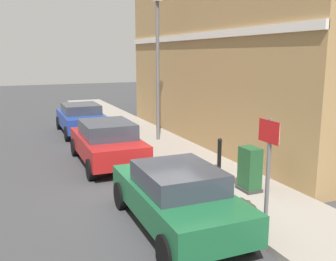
{
  "coord_description": "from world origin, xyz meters",
  "views": [
    {
      "loc": [
        -3.59,
        -8.62,
        3.64
      ],
      "look_at": [
        1.19,
        2.48,
        1.2
      ],
      "focal_mm": 40.4,
      "sensor_mm": 36.0,
      "label": 1
    }
  ],
  "objects_px": {
    "car_green": "(177,196)",
    "bollard_near_cabinet": "(219,154)",
    "car_red": "(107,142)",
    "car_blue": "(81,118)",
    "street_sign": "(268,159)",
    "utility_cabinet": "(250,171)",
    "lamppost": "(158,63)"
  },
  "relations": [
    {
      "from": "utility_cabinet",
      "to": "lamppost",
      "type": "bearing_deg",
      "value": 89.51
    },
    {
      "from": "bollard_near_cabinet",
      "to": "utility_cabinet",
      "type": "bearing_deg",
      "value": -93.39
    },
    {
      "from": "car_blue",
      "to": "lamppost",
      "type": "distance_m",
      "value": 4.86
    },
    {
      "from": "utility_cabinet",
      "to": "bollard_near_cabinet",
      "type": "xyz_separation_m",
      "value": [
        0.1,
        1.69,
        0.02
      ]
    },
    {
      "from": "bollard_near_cabinet",
      "to": "car_red",
      "type": "bearing_deg",
      "value": 136.12
    },
    {
      "from": "car_red",
      "to": "car_blue",
      "type": "distance_m",
      "value": 5.44
    },
    {
      "from": "car_green",
      "to": "car_red",
      "type": "height_order",
      "value": "car_red"
    },
    {
      "from": "car_green",
      "to": "car_red",
      "type": "bearing_deg",
      "value": 2.28
    },
    {
      "from": "car_green",
      "to": "bollard_near_cabinet",
      "type": "xyz_separation_m",
      "value": [
        2.61,
        2.62,
        -0.01
      ]
    },
    {
      "from": "car_green",
      "to": "street_sign",
      "type": "height_order",
      "value": "street_sign"
    },
    {
      "from": "bollard_near_cabinet",
      "to": "street_sign",
      "type": "distance_m",
      "value": 4.07
    },
    {
      "from": "car_red",
      "to": "utility_cabinet",
      "type": "height_order",
      "value": "car_red"
    },
    {
      "from": "street_sign",
      "to": "lamppost",
      "type": "relative_size",
      "value": 0.4
    },
    {
      "from": "utility_cabinet",
      "to": "street_sign",
      "type": "bearing_deg",
      "value": -117.7
    },
    {
      "from": "car_red",
      "to": "street_sign",
      "type": "height_order",
      "value": "street_sign"
    },
    {
      "from": "utility_cabinet",
      "to": "bollard_near_cabinet",
      "type": "relative_size",
      "value": 1.11
    },
    {
      "from": "car_blue",
      "to": "car_green",
      "type": "bearing_deg",
      "value": -179.34
    },
    {
      "from": "street_sign",
      "to": "lamppost",
      "type": "height_order",
      "value": "lamppost"
    },
    {
      "from": "car_green",
      "to": "bollard_near_cabinet",
      "type": "bearing_deg",
      "value": -44.21
    },
    {
      "from": "car_green",
      "to": "car_red",
      "type": "xyz_separation_m",
      "value": [
        -0.16,
        5.28,
        0.05
      ]
    },
    {
      "from": "street_sign",
      "to": "lamppost",
      "type": "xyz_separation_m",
      "value": [
        1.15,
        8.64,
        1.64
      ]
    },
    {
      "from": "car_green",
      "to": "bollard_near_cabinet",
      "type": "height_order",
      "value": "car_green"
    },
    {
      "from": "street_sign",
      "to": "lamppost",
      "type": "bearing_deg",
      "value": 82.41
    },
    {
      "from": "lamppost",
      "to": "street_sign",
      "type": "bearing_deg",
      "value": -97.59
    },
    {
      "from": "car_green",
      "to": "car_blue",
      "type": "distance_m",
      "value": 10.71
    },
    {
      "from": "car_green",
      "to": "lamppost",
      "type": "bearing_deg",
      "value": -18.29
    },
    {
      "from": "car_red",
      "to": "street_sign",
      "type": "distance_m",
      "value": 6.68
    },
    {
      "from": "car_green",
      "to": "bollard_near_cabinet",
      "type": "distance_m",
      "value": 3.7
    },
    {
      "from": "car_red",
      "to": "lamppost",
      "type": "height_order",
      "value": "lamppost"
    },
    {
      "from": "car_green",
      "to": "car_blue",
      "type": "bearing_deg",
      "value": 0.63
    },
    {
      "from": "lamppost",
      "to": "car_green",
      "type": "bearing_deg",
      "value": -108.89
    },
    {
      "from": "car_red",
      "to": "car_blue",
      "type": "bearing_deg",
      "value": -0.9
    }
  ]
}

